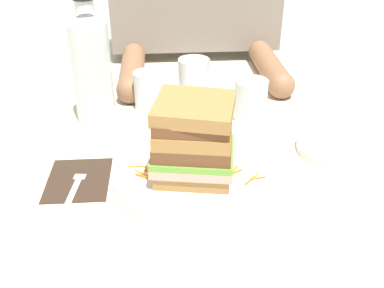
{
  "coord_description": "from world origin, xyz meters",
  "views": [
    {
      "loc": [
        -0.06,
        -0.63,
        0.43
      ],
      "look_at": [
        -0.01,
        0.02,
        0.05
      ],
      "focal_mm": 41.46,
      "sensor_mm": 36.0,
      "label": 1
    }
  ],
  "objects": [
    {
      "name": "carrot_shred_9",
      "position": [
        0.08,
        -0.04,
        0.02
      ],
      "size": [
        0.02,
        0.02,
        0.0
      ],
      "primitive_type": "cylinder",
      "rotation": [
        0.0,
        1.57,
        0.81
      ],
      "color": "orange",
      "rests_on": "main_plate"
    },
    {
      "name": "juice_glass",
      "position": [
        0.13,
        0.21,
        0.04
      ],
      "size": [
        0.07,
        0.07,
        0.09
      ],
      "color": "white",
      "rests_on": "ground_plane"
    },
    {
      "name": "fork",
      "position": [
        -0.21,
        -0.02,
        0.0
      ],
      "size": [
        0.03,
        0.17,
        0.0
      ],
      "color": "silver",
      "rests_on": "napkin_dark"
    },
    {
      "name": "carrot_shred_5",
      "position": [
        -0.11,
        0.02,
        0.02
      ],
      "size": [
        0.03,
        0.0,
        0.0
      ],
      "primitive_type": "cylinder",
      "rotation": [
        0.0,
        1.57,
        6.21
      ],
      "color": "orange",
      "rests_on": "main_plate"
    },
    {
      "name": "ground_plane",
      "position": [
        0.0,
        0.0,
        0.0
      ],
      "size": [
        3.0,
        3.0,
        0.0
      ],
      "primitive_type": "plane",
      "color": "beige"
    },
    {
      "name": "carrot_shred_10",
      "position": [
        0.06,
        -0.01,
        0.02
      ],
      "size": [
        0.02,
        0.02,
        0.0
      ],
      "primitive_type": "cylinder",
      "rotation": [
        0.0,
        1.57,
        1.01
      ],
      "color": "orange",
      "rests_on": "main_plate"
    },
    {
      "name": "carrot_shred_11",
      "position": [
        0.09,
        -0.03,
        0.02
      ],
      "size": [
        0.03,
        0.01,
        0.0
      ],
      "primitive_type": "cylinder",
      "rotation": [
        0.0,
        1.57,
        0.15
      ],
      "color": "orange",
      "rests_on": "main_plate"
    },
    {
      "name": "water_bottle",
      "position": [
        -0.2,
        0.23,
        0.12
      ],
      "size": [
        0.08,
        0.08,
        0.26
      ],
      "color": "silver",
      "rests_on": "ground_plane"
    },
    {
      "name": "napkin_dark",
      "position": [
        -0.21,
        0.01,
        0.0
      ],
      "size": [
        0.1,
        0.13,
        0.0
      ],
      "primitive_type": "cube",
      "rotation": [
        0.0,
        0.0,
        -0.01
      ],
      "color": "#38281E",
      "rests_on": "ground_plane"
    },
    {
      "name": "carrot_shred_7",
      "position": [
        0.09,
        -0.03,
        0.02
      ],
      "size": [
        0.01,
        0.02,
        0.0
      ],
      "primitive_type": "cylinder",
      "rotation": [
        0.0,
        1.57,
        1.08
      ],
      "color": "orange",
      "rests_on": "main_plate"
    },
    {
      "name": "carrot_shred_0",
      "position": [
        -0.08,
        -0.0,
        0.02
      ],
      "size": [
        0.03,
        0.01,
        0.0
      ],
      "primitive_type": "cylinder",
      "rotation": [
        0.0,
        1.57,
        2.88
      ],
      "color": "orange",
      "rests_on": "main_plate"
    },
    {
      "name": "carrot_shred_1",
      "position": [
        -0.1,
        -0.01,
        0.02
      ],
      "size": [
        0.02,
        0.02,
        0.0
      ],
      "primitive_type": "cylinder",
      "rotation": [
        0.0,
        1.57,
        2.61
      ],
      "color": "orange",
      "rests_on": "main_plate"
    },
    {
      "name": "empty_tumbler_0",
      "position": [
        0.02,
        0.34,
        0.05
      ],
      "size": [
        0.07,
        0.07,
        0.09
      ],
      "primitive_type": "cylinder",
      "color": "silver",
      "rests_on": "ground_plane"
    },
    {
      "name": "empty_tumbler_1",
      "position": [
        -0.09,
        0.28,
        0.04
      ],
      "size": [
        0.06,
        0.06,
        0.09
      ],
      "primitive_type": "cylinder",
      "color": "silver",
      "rests_on": "ground_plane"
    },
    {
      "name": "sandwich",
      "position": [
        -0.01,
        -0.01,
        0.08
      ],
      "size": [
        0.15,
        0.14,
        0.14
      ],
      "color": "#A87A42",
      "rests_on": "main_plate"
    },
    {
      "name": "carrot_shred_2",
      "position": [
        -0.08,
        0.02,
        0.02
      ],
      "size": [
        0.01,
        0.02,
        0.0
      ],
      "primitive_type": "cylinder",
      "rotation": [
        0.0,
        1.57,
        4.22
      ],
      "color": "orange",
      "rests_on": "main_plate"
    },
    {
      "name": "carrot_shred_4",
      "position": [
        -0.09,
        -0.02,
        0.02
      ],
      "size": [
        0.03,
        0.02,
        0.0
      ],
      "primitive_type": "cylinder",
      "rotation": [
        0.0,
        1.57,
        2.53
      ],
      "color": "orange",
      "rests_on": "main_plate"
    },
    {
      "name": "side_plate",
      "position": [
        0.28,
        0.06,
        0.01
      ],
      "size": [
        0.17,
        0.17,
        0.01
      ],
      "primitive_type": "cylinder",
      "color": "white",
      "rests_on": "ground_plane"
    },
    {
      "name": "main_plate",
      "position": [
        -0.01,
        -0.01,
        0.01
      ],
      "size": [
        0.27,
        0.27,
        0.01
      ],
      "primitive_type": "cylinder",
      "color": "white",
      "rests_on": "ground_plane"
    },
    {
      "name": "carrot_shred_6",
      "position": [
        -0.08,
        -0.0,
        0.02
      ],
      "size": [
        0.01,
        0.02,
        0.0
      ],
      "primitive_type": "cylinder",
      "rotation": [
        0.0,
        1.57,
        1.24
      ],
      "color": "orange",
      "rests_on": "main_plate"
    },
    {
      "name": "carrot_shred_3",
      "position": [
        -0.1,
        -0.0,
        0.02
      ],
      "size": [
        0.02,
        0.01,
        0.0
      ],
      "primitive_type": "cylinder",
      "rotation": [
        0.0,
        1.57,
        5.61
      ],
      "color": "orange",
      "rests_on": "main_plate"
    },
    {
      "name": "knife",
      "position": [
        0.15,
        0.0,
        0.0
      ],
      "size": [
        0.04,
        0.2,
        0.0
      ],
      "color": "silver",
      "rests_on": "ground_plane"
    },
    {
      "name": "carrot_shred_8",
      "position": [
        0.06,
        -0.01,
        0.02
      ],
      "size": [
        0.02,
        0.01,
        0.0
      ],
      "primitive_type": "cylinder",
      "rotation": [
        0.0,
        1.57,
        0.47
      ],
      "color": "orange",
      "rests_on": "main_plate"
    }
  ]
}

